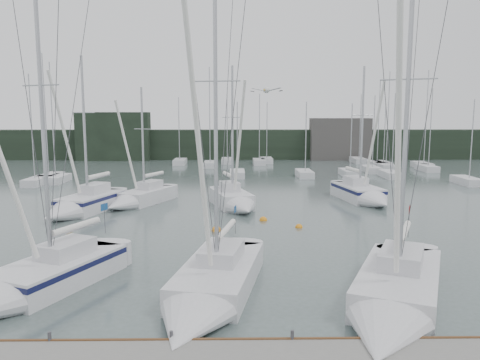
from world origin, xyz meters
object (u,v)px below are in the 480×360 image
sailboat_mid_d (365,195)px  buoy_c (68,230)px  sailboat_mid_a (80,206)px  buoy_b (263,220)px  buoy_a (216,231)px  sailboat_near_right (393,303)px  sailboat_near_left (29,284)px  sailboat_mid_c (236,202)px  sailboat_near_center (207,295)px  buoy_d (299,228)px  sailboat_mid_b (137,199)px

sailboat_mid_d → buoy_c: bearing=-167.3°
sailboat_mid_a → buoy_b: sailboat_mid_a is taller
buoy_a → buoy_c: 9.98m
sailboat_mid_d → sailboat_near_right: bearing=-113.4°
sailboat_near_left → buoy_b: 18.03m
sailboat_mid_c → sailboat_mid_d: sailboat_mid_d is taller
buoy_c → sailboat_near_center: bearing=-51.6°
sailboat_mid_c → buoy_b: bearing=-80.0°
buoy_d → sailboat_mid_b: bearing=147.9°
sailboat_near_center → buoy_b: size_ratio=26.81×
sailboat_mid_b → buoy_c: 9.09m
sailboat_mid_c → sailboat_mid_d: (11.42, 2.76, 0.03)m
sailboat_mid_a → buoy_b: (14.21, -2.42, -0.66)m
buoy_a → buoy_b: (3.34, 3.07, 0.00)m
sailboat_near_left → sailboat_mid_b: 20.17m
sailboat_near_center → sailboat_mid_d: bearing=71.5°
sailboat_mid_b → buoy_b: size_ratio=18.59×
sailboat_near_right → buoy_a: sailboat_near_right is taller
sailboat_near_center → sailboat_mid_b: bearing=119.9°
sailboat_near_left → buoy_a: size_ratio=22.71×
sailboat_near_center → sailboat_mid_c: bearing=97.4°
sailboat_mid_c → buoy_c: sailboat_mid_c is taller
sailboat_near_center → buoy_b: sailboat_near_center is taller
sailboat_near_left → sailboat_mid_c: size_ratio=1.22×
sailboat_near_center → buoy_a: 12.41m
sailboat_mid_c → sailboat_mid_d: 11.75m
sailboat_near_center → sailboat_mid_a: 20.97m
buoy_a → sailboat_near_right: bearing=-61.5°
sailboat_mid_a → buoy_b: bearing=7.2°
sailboat_near_center → sailboat_mid_b: size_ratio=1.44×
sailboat_near_left → buoy_d: sailboat_near_left is taller
sailboat_near_right → buoy_d: (-1.65, 14.31, -0.58)m
sailboat_mid_d → buoy_b: bearing=-154.2°
sailboat_mid_a → buoy_c: (0.90, -5.20, -0.66)m
buoy_c → buoy_a: bearing=-1.6°
sailboat_near_left → buoy_a: (7.59, 11.25, -0.60)m
sailboat_mid_a → sailboat_mid_d: sailboat_mid_a is taller
buoy_a → buoy_d: size_ratio=1.31×
sailboat_near_left → buoy_d: (13.25, 12.12, -0.60)m
sailboat_near_center → sailboat_mid_d: sailboat_near_center is taller
sailboat_mid_d → buoy_c: (-22.73, -9.65, -0.64)m
sailboat_mid_b → sailboat_mid_d: bearing=27.5°
sailboat_near_left → sailboat_mid_d: bearing=69.9°
sailboat_mid_a → buoy_d: sailboat_mid_a is taller
sailboat_near_left → buoy_c: size_ratio=25.96×
sailboat_mid_b → sailboat_mid_a: bearing=-112.9°
sailboat_mid_b → sailboat_mid_c: sailboat_mid_c is taller
sailboat_mid_d → buoy_d: 11.54m
buoy_a → sailboat_near_left: bearing=-124.0°
sailboat_near_right → sailboat_mid_a: size_ratio=1.18×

